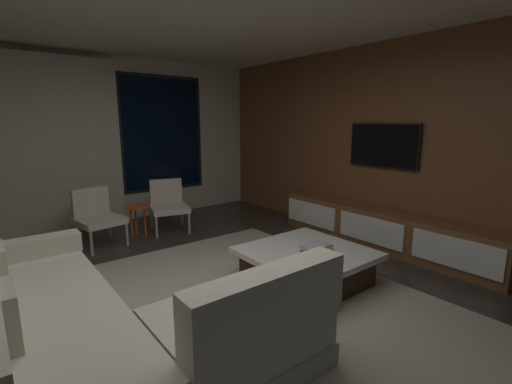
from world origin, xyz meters
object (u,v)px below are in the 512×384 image
at_px(coffee_table, 306,266).
at_px(side_stool, 137,212).
at_px(book_stack_on_coffee_table, 316,250).
at_px(sectional_couch, 97,328).
at_px(mounted_tv, 383,145).
at_px(media_console, 383,230).
at_px(accent_chair_near_window, 168,203).
at_px(accent_chair_by_curtain, 96,214).

bearing_deg(coffee_table, side_stool, 107.40).
bearing_deg(book_stack_on_coffee_table, coffee_table, 84.59).
bearing_deg(coffee_table, book_stack_on_coffee_table, -95.41).
xyz_separation_m(sectional_couch, mounted_tv, (3.79, 0.32, 1.06)).
height_order(coffee_table, media_console, media_console).
bearing_deg(accent_chair_near_window, mounted_tv, -48.66).
relative_size(accent_chair_near_window, accent_chair_by_curtain, 1.00).
xyz_separation_m(book_stack_on_coffee_table, media_console, (1.57, 0.24, -0.16)).
bearing_deg(accent_chair_near_window, side_stool, -176.97).
xyz_separation_m(book_stack_on_coffee_table, side_stool, (-0.80, 2.75, -0.04)).
bearing_deg(book_stack_on_coffee_table, accent_chair_near_window, 96.32).
distance_m(accent_chair_by_curtain, mounted_tv, 3.97).
distance_m(coffee_table, media_console, 1.56).
xyz_separation_m(sectional_couch, media_console, (3.61, 0.12, -0.04)).
xyz_separation_m(accent_chair_by_curtain, media_console, (2.94, -2.48, -0.18)).
height_order(side_stool, media_console, media_console).
xyz_separation_m(sectional_couch, accent_chair_near_window, (1.73, 2.66, 0.14)).
bearing_deg(accent_chair_by_curtain, coffee_table, -61.80).
bearing_deg(side_stool, media_console, -46.63).
bearing_deg(media_console, book_stack_on_coffee_table, -171.25).
bearing_deg(accent_chair_by_curtain, side_stool, 2.73).
relative_size(sectional_couch, accent_chair_near_window, 3.21).
height_order(book_stack_on_coffee_table, mounted_tv, mounted_tv).
height_order(sectional_couch, side_stool, sectional_couch).
bearing_deg(book_stack_on_coffee_table, side_stool, 106.27).
relative_size(sectional_couch, media_console, 0.81).
distance_m(accent_chair_near_window, accent_chair_by_curtain, 1.06).
bearing_deg(media_console, side_stool, 133.37).
distance_m(coffee_table, accent_chair_near_window, 2.66).
height_order(accent_chair_by_curtain, side_stool, accent_chair_by_curtain).
relative_size(coffee_table, mounted_tv, 1.15).
bearing_deg(book_stack_on_coffee_table, sectional_couch, 176.73).
distance_m(sectional_couch, book_stack_on_coffee_table, 2.05).
height_order(accent_chair_near_window, side_stool, accent_chair_near_window).
height_order(sectional_couch, book_stack_on_coffee_table, sectional_couch).
bearing_deg(coffee_table, sectional_couch, -179.21).
distance_m(coffee_table, accent_chair_by_curtain, 2.94).
bearing_deg(sectional_couch, accent_chair_by_curtain, 75.54).
distance_m(media_console, mounted_tv, 1.13).
relative_size(accent_chair_near_window, mounted_tv, 0.77).
xyz_separation_m(sectional_couch, coffee_table, (2.06, 0.03, -0.10)).
relative_size(side_stool, mounted_tv, 0.46).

